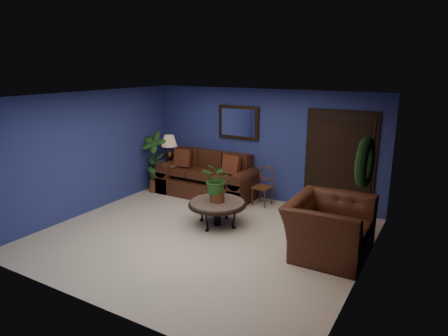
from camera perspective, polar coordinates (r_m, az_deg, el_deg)
The scene contains 18 objects.
floor at distance 7.34m, azimuth -3.08°, elevation -9.67°, with size 5.50×5.50×0.00m, color beige.
wall_back at distance 9.06m, azimuth 5.52°, elevation 3.31°, with size 5.50×0.04×2.50m, color navy.
wall_left at distance 8.71m, azimuth -18.52°, elevation 2.15°, with size 0.04×5.00×2.50m, color navy.
wall_right_brick at distance 5.93m, azimuth 19.62°, elevation -3.62°, with size 0.04×5.00×2.50m, color maroon.
ceiling at distance 6.71m, azimuth -3.38°, elevation 10.17°, with size 5.50×5.00×0.02m, color silver.
crown_molding at distance 5.69m, azimuth 20.34°, elevation 7.79°, with size 0.03×5.00×0.14m, color white.
wall_mirror at distance 9.21m, azimuth 2.08°, elevation 6.52°, with size 1.02×0.06×0.77m, color #482F12.
closet_door at distance 8.51m, azimuth 16.15°, elevation 0.67°, with size 1.44×0.06×2.18m, color black.
wreath at distance 5.87m, azimuth 19.51°, elevation 0.78°, with size 0.72×0.72×0.16m, color black.
sofa at distance 9.48m, azimuth -2.20°, elevation -1.79°, with size 2.31×1.00×1.04m.
coffee_table at distance 7.67m, azimuth -0.98°, elevation -5.22°, with size 1.10×1.10×0.47m.
end_table at distance 10.02m, azimuth -7.70°, elevation 0.04°, with size 0.73×0.73×0.67m.
table_lamp at distance 9.90m, azimuth -7.81°, elevation 3.22°, with size 0.38×0.38×0.64m.
side_chair at distance 8.81m, azimuth 5.74°, elevation -2.14°, with size 0.41×0.41×0.87m.
armchair at distance 6.74m, azimuth 14.76°, elevation -8.22°, with size 1.41×1.23×0.92m, color #4C2715.
coffee_plant at distance 7.52m, azimuth -1.00°, elevation -1.82°, with size 0.64×0.58×0.75m.
floor_plant at distance 7.40m, azimuth 17.90°, elevation -6.47°, with size 0.40×0.33×0.85m.
tall_plant at distance 9.74m, azimuth -9.92°, elevation 1.20°, with size 0.69×0.51×1.47m.
Camera 1 is at (3.70, -5.58, 3.02)m, focal length 32.00 mm.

